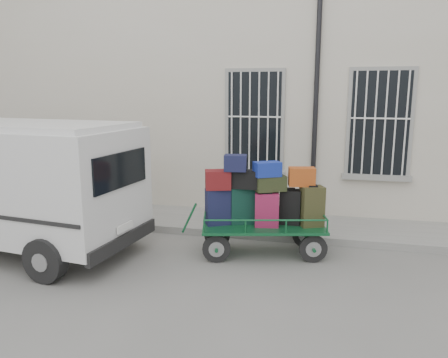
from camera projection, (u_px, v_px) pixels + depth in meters
The scene contains 5 objects.
ground at pixel (248, 267), 7.41m from camera, with size 80.00×80.00×0.00m, color #62625D.
building at pixel (284, 89), 12.07m from camera, with size 24.00×5.15×6.00m.
sidewalk at pixel (266, 225), 9.50m from camera, with size 24.00×1.70×0.15m, color gray.
luggage_cart at pixel (262, 205), 7.79m from camera, with size 2.61×1.45×1.84m.
van at pixel (12, 178), 7.97m from camera, with size 4.95×2.63×2.39m.
Camera 1 is at (1.17, -6.88, 2.93)m, focal length 35.00 mm.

